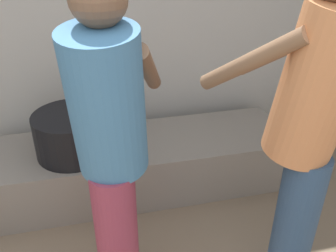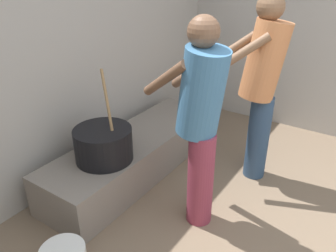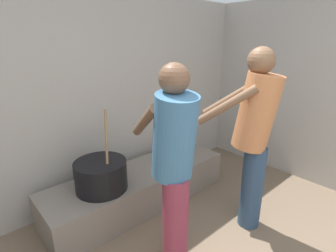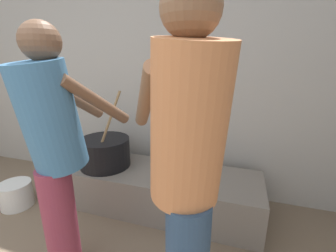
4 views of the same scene
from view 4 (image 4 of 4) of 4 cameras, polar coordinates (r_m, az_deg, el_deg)
block_enclosure_rear at (r=2.72m, az=-13.54°, el=9.95°), size 5.44×0.20×2.20m
hearth_ledge at (r=2.28m, az=-4.35°, el=-15.17°), size 2.02×0.60×0.38m
cooking_pot_main at (r=2.30m, az=-15.50°, el=-6.30°), size 0.48×0.48×0.73m
cook_in_orange_shirt at (r=0.96m, az=4.87°, el=-9.90°), size 0.62×0.75×1.66m
cook_in_blue_shirt at (r=1.49m, az=-26.53°, el=-4.31°), size 0.50×0.72×1.58m
bucket_white_plastic at (r=2.74m, az=-33.75°, el=-14.07°), size 0.29×0.29×0.24m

